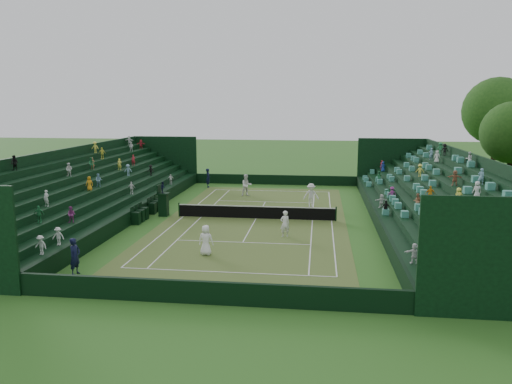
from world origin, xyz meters
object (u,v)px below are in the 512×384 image
tennis_net (256,212)px  player_far_east (311,195)px  umpire_chair (163,201)px  player_far_west (246,185)px  player_near_east (285,224)px  player_near_west (206,240)px

tennis_net → player_far_east: bearing=51.3°
umpire_chair → player_far_west: umpire_chair is taller
player_far_west → tennis_net: bearing=-99.4°
tennis_net → player_far_west: 9.26m
tennis_net → player_far_east: 6.28m
player_near_east → tennis_net: bearing=-86.8°
umpire_chair → player_near_east: 10.60m
player_near_east → player_far_west: size_ratio=0.86×
tennis_net → player_near_east: size_ratio=6.88×
umpire_chair → player_near_west: bearing=-59.8°
player_far_west → player_far_east: player_far_west is taller
player_near_east → player_far_east: size_ratio=0.88×
player_far_west → player_far_east: size_ratio=1.03×
player_near_east → player_near_west: bearing=23.1°
player_near_east → player_far_west: 14.43m
tennis_net → player_near_west: size_ratio=6.84×
player_near_east → player_far_west: player_far_west is taller
player_near_west → player_far_east: player_far_east is taller
tennis_net → umpire_chair: size_ratio=4.46×
tennis_net → player_near_east: bearing=-62.6°
umpire_chair → player_far_east: umpire_chair is taller
umpire_chair → player_far_west: size_ratio=1.32×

